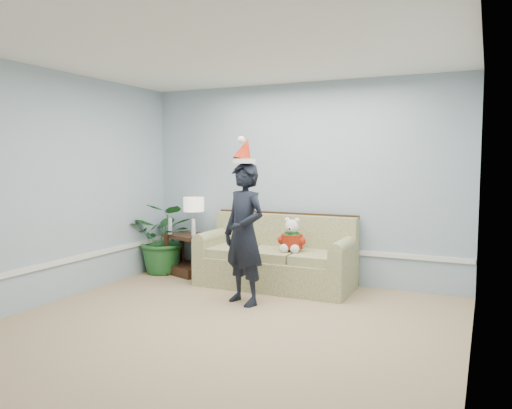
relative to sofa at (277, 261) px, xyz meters
The scene contains 10 objects.
room_shell 2.32m from the sofa, 85.64° to the right, with size 4.54×5.04×2.74m.
wainscot_trim 1.36m from the sofa, 138.57° to the right, with size 4.49×4.99×0.06m.
sofa is the anchor object (origin of this frame).
side_table 1.41m from the sofa, behind, with size 0.75×0.69×0.60m.
table_lamp 1.52m from the sofa, behind, with size 0.30×0.30×0.53m.
candle_pair 1.48m from the sofa, behind, with size 0.45×0.06×0.24m.
houseplant 1.79m from the sofa, behind, with size 0.94×0.81×1.04m, color #205D28.
man 1.04m from the sofa, 91.23° to the right, with size 0.59×0.39×1.63m, color black.
santa_hat 1.68m from the sofa, 91.25° to the right, with size 0.37×0.38×0.31m.
teddy_bear 0.42m from the sofa, 23.81° to the right, with size 0.30×0.32×0.44m.
Camera 1 is at (2.34, -3.93, 1.65)m, focal length 35.00 mm.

